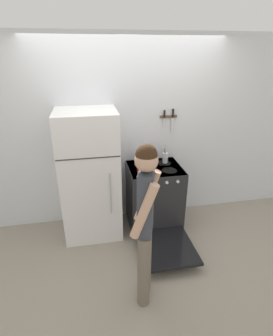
# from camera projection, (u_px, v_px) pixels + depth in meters

# --- Properties ---
(ground_plane) EXTENTS (14.00, 14.00, 0.00)m
(ground_plane) POSITION_uv_depth(u_px,v_px,m) (130.00, 213.00, 4.10)
(ground_plane) COLOR gray
(wall_back) EXTENTS (10.00, 0.06, 2.55)m
(wall_back) POSITION_uv_depth(u_px,v_px,m) (128.00, 134.00, 3.61)
(wall_back) COLOR silver
(wall_back) RESTS_ON ground_plane
(refrigerator) EXTENTS (0.74, 0.66, 1.69)m
(refrigerator) POSITION_uv_depth(u_px,v_px,m) (90.00, 176.00, 3.38)
(refrigerator) COLOR white
(refrigerator) RESTS_ON ground_plane
(stove_range) EXTENTS (0.71, 1.35, 0.90)m
(stove_range) POSITION_uv_depth(u_px,v_px,m) (155.00, 198.00, 3.65)
(stove_range) COLOR #232326
(stove_range) RESTS_ON ground_plane
(dutch_oven_pot) EXTENTS (0.27, 0.23, 0.19)m
(dutch_oven_pot) POSITION_uv_depth(u_px,v_px,m) (145.00, 166.00, 3.33)
(dutch_oven_pot) COLOR red
(dutch_oven_pot) RESTS_ON stove_range
(tea_kettle) EXTENTS (0.26, 0.21, 0.25)m
(tea_kettle) POSITION_uv_depth(u_px,v_px,m) (142.00, 160.00, 3.56)
(tea_kettle) COLOR silver
(tea_kettle) RESTS_ON stove_range
(utensil_jar) EXTENTS (0.07, 0.07, 0.27)m
(utensil_jar) POSITION_uv_depth(u_px,v_px,m) (165.00, 157.00, 3.62)
(utensil_jar) COLOR silver
(utensil_jar) RESTS_ON stove_range
(person) EXTENTS (0.34, 0.39, 1.66)m
(person) POSITION_uv_depth(u_px,v_px,m) (145.00, 220.00, 2.33)
(person) COLOR #6B6051
(person) RESTS_ON ground_plane
(wall_knife_strip) EXTENTS (0.24, 0.03, 0.32)m
(wall_knife_strip) POSITION_uv_depth(u_px,v_px,m) (169.00, 117.00, 3.57)
(wall_knife_strip) COLOR brown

